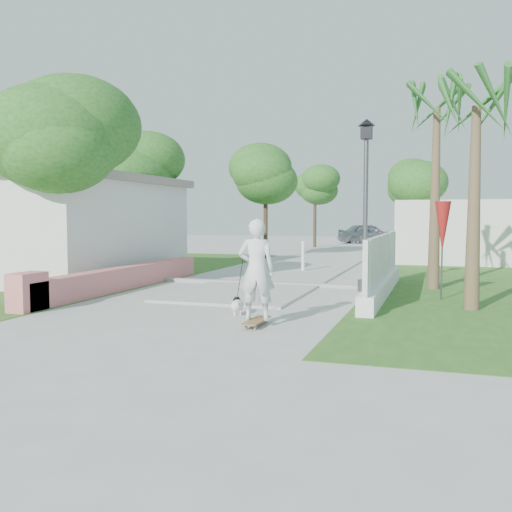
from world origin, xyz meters
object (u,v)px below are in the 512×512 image
at_px(street_lamp, 366,198).
at_px(bollard, 303,256).
at_px(dog, 237,305).
at_px(skateboarder, 249,275).
at_px(patio_umbrella, 443,228).
at_px(parked_car, 369,234).

xyz_separation_m(street_lamp, bollard, (-2.70, 4.50, -1.84)).
bearing_deg(bollard, dog, -85.22).
relative_size(street_lamp, bollard, 4.07).
bearing_deg(street_lamp, skateboarder, -106.27).
height_order(patio_umbrella, parked_car, patio_umbrella).
bearing_deg(patio_umbrella, parked_car, 100.29).
height_order(street_lamp, bollard, street_lamp).
xyz_separation_m(bollard, patio_umbrella, (4.60, -5.50, 1.10)).
xyz_separation_m(patio_umbrella, parked_car, (-4.84, 26.66, -0.96)).
relative_size(bollard, parked_car, 0.26).
relative_size(street_lamp, parked_car, 1.04).
height_order(bollard, dog, bollard).
distance_m(skateboarder, parked_car, 30.75).
distance_m(bollard, patio_umbrella, 7.25).
bearing_deg(dog, patio_umbrella, 18.04).
height_order(patio_umbrella, dog, patio_umbrella).
bearing_deg(skateboarder, patio_umbrella, -139.59).
height_order(dog, parked_car, parked_car).
bearing_deg(patio_umbrella, bollard, 129.91).
bearing_deg(street_lamp, patio_umbrella, -27.76).
bearing_deg(dog, street_lamp, 42.83).
height_order(skateboarder, dog, skateboarder).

